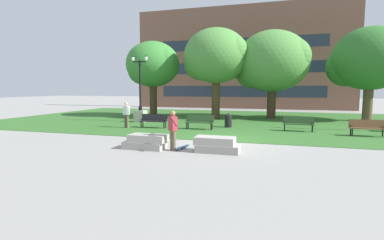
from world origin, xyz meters
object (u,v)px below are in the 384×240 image
Objects in this scene: person_bystander_near_lawn at (126,113)px; person_skateboarder at (173,128)px; park_bench_far_left at (200,121)px; trash_bin at (228,120)px; park_bench_near_left at (367,127)px; lamp_post_right at (140,109)px; concrete_block_center at (146,142)px; concrete_block_left at (217,145)px; skateboard at (181,147)px; park_bench_far_right at (154,120)px; park_bench_near_right at (298,123)px.

person_skateboarder is at bearing -46.94° from person_bystander_near_lawn.
person_skateboarder is 0.95× the size of park_bench_far_left.
trash_bin is at bearing 18.59° from person_bystander_near_lawn.
park_bench_near_left is 8.10m from trash_bin.
park_bench_near_left is 15.30m from lamp_post_right.
park_bench_far_left is (0.62, 6.65, 0.23)m from concrete_block_center.
park_bench_far_left reaches higher than concrete_block_left.
person_skateboarder is at bearing -173.27° from concrete_block_left.
person_bystander_near_lawn reaches higher than skateboard.
concrete_block_center is at bearing -147.15° from park_bench_near_left.
park_bench_far_right is at bearing -49.80° from lamp_post_right.
person_skateboarder is at bearing -59.62° from park_bench_far_right.
person_skateboarder is at bearing -127.36° from skateboard.
lamp_post_right is 3.39m from person_bystander_near_lawn.
person_skateboarder reaches higher than concrete_block_center.
park_bench_near_right is (-3.52, 0.94, 0.00)m from park_bench_near_left.
park_bench_near_right is (3.56, 7.29, 0.23)m from concrete_block_left.
park_bench_far_right is 0.36× the size of lamp_post_right.
park_bench_far_right is 5.00m from trash_bin.
concrete_block_left is 0.36× the size of lamp_post_right.
skateboard is 8.85m from park_bench_near_right.
lamp_post_right is 3.00× the size of person_bystander_near_lawn.
park_bench_near_right is at bearing 6.86° from park_bench_far_right.
concrete_block_left is at bearing -37.64° from person_bystander_near_lawn.
trash_bin reaches higher than park_bench_far_left.
concrete_block_center is 6.89m from park_bench_far_right.
trash_bin reaches higher than park_bench_near_left.
concrete_block_center is 12.12m from park_bench_near_left.
person_skateboarder is at bearing -143.65° from park_bench_near_left.
park_bench_far_right is 3.71m from lamp_post_right.
park_bench_near_right is at bearing 8.45° from person_bystander_near_lawn.
park_bench_near_right is at bearing -8.41° from lamp_post_right.
lamp_post_right is (-6.13, 9.22, 0.08)m from person_skateboarder.
person_bystander_near_lawn is (-7.35, 5.67, 0.68)m from concrete_block_left.
park_bench_far_right is at bearing -173.14° from park_bench_near_right.
park_bench_far_right is (-4.01, 6.08, 0.45)m from skateboard.
person_skateboarder is at bearing 0.17° from concrete_block_center.
person_bystander_near_lawn is (0.63, -3.33, -0.07)m from lamp_post_right.
concrete_block_left is at bearing -48.43° from lamp_post_right.
park_bench_near_left is 1.01× the size of park_bench_near_right.
lamp_post_right is at bearing 125.68° from skateboard.
lamp_post_right reaches higher than person_skateboarder.
trash_bin is (-0.88, 7.85, 0.20)m from concrete_block_left.
park_bench_far_right is 1.91× the size of trash_bin.
park_bench_near_right is 0.99× the size of park_bench_far_right.
skateboard is at bearing -44.02° from person_bystander_near_lawn.
park_bench_far_left is at bearing 4.35° from park_bench_far_right.
person_bystander_near_lawn reaches higher than park_bench_near_right.
concrete_block_left is at bearing -138.10° from park_bench_near_left.
trash_bin is at bearing 41.59° from park_bench_far_left.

